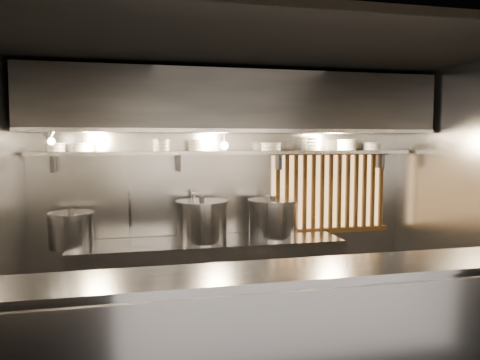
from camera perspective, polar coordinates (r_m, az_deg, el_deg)
name	(u,v)px	position (r m, az deg, el deg)	size (l,w,h in m)	color
ceiling	(262,50)	(4.20, 2.75, 15.55)	(4.50, 4.50, 0.00)	black
wall_back	(228,192)	(5.62, -1.49, -1.48)	(4.50, 4.50, 0.00)	gray
wall_right	(478,203)	(5.25, 27.06, -2.46)	(3.00, 3.00, 0.00)	gray
serving_counter	(298,347)	(3.53, 7.11, -19.51)	(4.50, 0.56, 1.13)	#97979C
cooking_bench	(209,280)	(5.40, -3.85, -12.06)	(3.00, 0.70, 0.90)	#97979C
bowl_shelf	(231,153)	(5.41, -1.12, 3.37)	(4.40, 0.34, 0.04)	#97979C
exhaust_hood	(235,104)	(5.21, -0.62, 9.31)	(4.40, 0.81, 0.65)	#2D2D30
wood_screen	(330,191)	(5.98, 10.91, -1.38)	(1.56, 0.09, 1.04)	#FFBF72
faucet_left	(130,204)	(5.39, -13.29, -2.89)	(0.04, 0.30, 0.50)	silver
faucet_right	(192,202)	(5.43, -5.87, -2.72)	(0.04, 0.30, 0.50)	silver
heat_lamp	(48,135)	(4.88, -22.32, 5.05)	(0.25, 0.35, 0.20)	#97979C
pendant_bulb	(224,146)	(5.27, -1.91, 4.22)	(0.09, 0.09, 0.19)	#2D2D30
stock_pot_left	(71,230)	(5.22, -19.88, -5.73)	(0.48, 0.48, 0.41)	#97979C
stock_pot_mid	(202,221)	(5.20, -4.67, -5.00)	(0.68, 0.68, 0.50)	#97979C
stock_pot_right	(273,218)	(5.43, 4.03, -4.67)	(0.74, 0.74, 0.48)	#97979C
bowl_stack_0	(56,147)	(5.35, -21.56, 3.73)	(0.21, 0.21, 0.09)	silver
bowl_stack_1	(84,147)	(5.31, -18.49, 3.82)	(0.24, 0.24, 0.09)	silver
bowl_stack_2	(162,145)	(5.30, -9.53, 4.20)	(0.20, 0.20, 0.13)	silver
bowl_stack_3	(198,145)	(5.34, -5.20, 4.25)	(0.23, 0.23, 0.13)	silver
bowl_stack_4	(271,147)	(5.53, 3.78, 4.09)	(0.25, 0.25, 0.09)	silver
bowl_stack_5	(311,143)	(5.70, 8.69, 4.44)	(0.24, 0.24, 0.17)	silver
bowl_stack_6	(347,145)	(5.88, 12.86, 4.20)	(0.24, 0.24, 0.13)	silver
bowl_stack_7	(372,146)	(6.04, 15.79, 3.98)	(0.22, 0.22, 0.09)	silver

